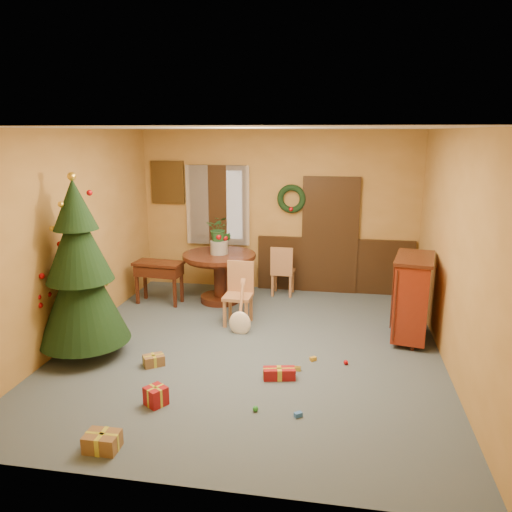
% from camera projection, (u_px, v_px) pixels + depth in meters
% --- Properties ---
extents(room_envelope, '(5.50, 5.50, 5.50)m').
position_uv_depth(room_envelope, '(289.00, 231.00, 9.03)').
color(room_envelope, '#3B4D56').
rests_on(room_envelope, ground).
extents(dining_table, '(1.24, 1.24, 0.85)m').
position_uv_depth(dining_table, '(219.00, 268.00, 8.49)').
color(dining_table, black).
rests_on(dining_table, floor).
extents(urn, '(0.30, 0.30, 0.22)m').
position_uv_depth(urn, '(219.00, 247.00, 8.40)').
color(urn, slate).
rests_on(urn, dining_table).
extents(centerpiece_plant, '(0.38, 0.33, 0.42)m').
position_uv_depth(centerpiece_plant, '(219.00, 229.00, 8.33)').
color(centerpiece_plant, '#1E4C23').
rests_on(centerpiece_plant, urn).
extents(chair_near, '(0.42, 0.42, 0.95)m').
position_uv_depth(chair_near, '(239.00, 291.00, 7.57)').
color(chair_near, olive).
rests_on(chair_near, floor).
extents(chair_far, '(0.41, 0.41, 0.91)m').
position_uv_depth(chair_far, '(282.00, 269.00, 8.84)').
color(chair_far, olive).
rests_on(chair_far, floor).
extents(guitar, '(0.42, 0.55, 0.74)m').
position_uv_depth(guitar, '(240.00, 309.00, 7.18)').
color(guitar, '#EEE1C6').
rests_on(guitar, floor).
extents(plant_stand, '(0.32, 0.32, 0.82)m').
position_uv_depth(plant_stand, '(225.00, 272.00, 8.56)').
color(plant_stand, black).
rests_on(plant_stand, floor).
extents(stand_plant, '(0.25, 0.22, 0.40)m').
position_uv_depth(stand_plant, '(225.00, 244.00, 8.44)').
color(stand_plant, '#19471E').
rests_on(stand_plant, plant_stand).
extents(christmas_tree, '(1.16, 1.16, 2.39)m').
position_uv_depth(christmas_tree, '(80.00, 272.00, 6.30)').
color(christmas_tree, '#382111').
rests_on(christmas_tree, floor).
extents(writing_desk, '(0.85, 0.48, 0.73)m').
position_uv_depth(writing_desk, '(159.00, 272.00, 8.44)').
color(writing_desk, black).
rests_on(writing_desk, floor).
extents(sideboard, '(0.66, 1.01, 1.21)m').
position_uv_depth(sideboard, '(412.00, 296.00, 6.92)').
color(sideboard, '#501309').
rests_on(sideboard, floor).
extents(gift_a, '(0.32, 0.23, 0.17)m').
position_uv_depth(gift_a, '(102.00, 442.00, 4.59)').
color(gift_a, brown).
rests_on(gift_a, floor).
extents(gift_b, '(0.28, 0.28, 0.21)m').
position_uv_depth(gift_b, '(156.00, 396.00, 5.35)').
color(gift_b, maroon).
rests_on(gift_b, floor).
extents(gift_c, '(0.30, 0.28, 0.14)m').
position_uv_depth(gift_c, '(154.00, 360.00, 6.26)').
color(gift_c, brown).
rests_on(gift_c, floor).
extents(gift_d, '(0.40, 0.23, 0.14)m').
position_uv_depth(gift_d, '(279.00, 373.00, 5.92)').
color(gift_d, maroon).
rests_on(gift_d, floor).
extents(toy_a, '(0.09, 0.09, 0.05)m').
position_uv_depth(toy_a, '(298.00, 415.00, 5.14)').
color(toy_a, '#295FB4').
rests_on(toy_a, floor).
extents(toy_b, '(0.06, 0.06, 0.06)m').
position_uv_depth(toy_b, '(255.00, 409.00, 5.24)').
color(toy_b, '#258A31').
rests_on(toy_b, floor).
extents(toy_c, '(0.09, 0.09, 0.05)m').
position_uv_depth(toy_c, '(313.00, 359.00, 6.40)').
color(toy_c, '#B78C22').
rests_on(toy_c, floor).
extents(toy_d, '(0.06, 0.06, 0.06)m').
position_uv_depth(toy_d, '(346.00, 362.00, 6.29)').
color(toy_d, '#AD0B0F').
rests_on(toy_d, floor).
extents(toy_e, '(0.08, 0.05, 0.05)m').
position_uv_depth(toy_e, '(297.00, 369.00, 6.13)').
color(toy_e, yellow).
rests_on(toy_e, floor).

